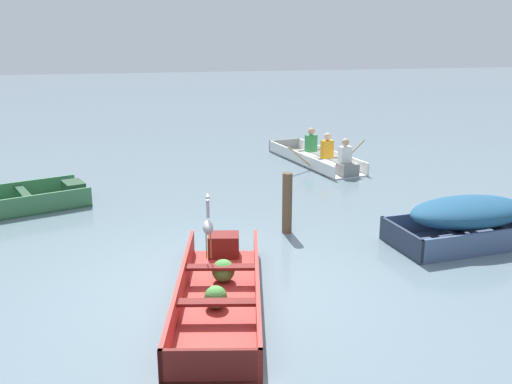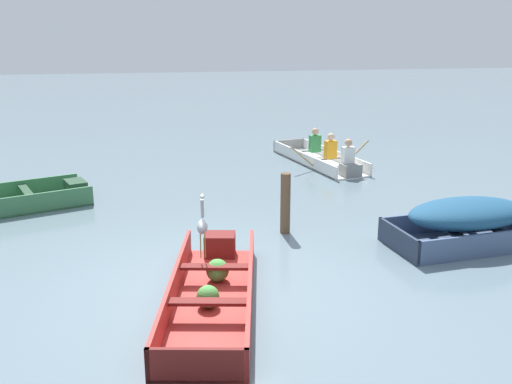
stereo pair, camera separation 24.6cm
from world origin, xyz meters
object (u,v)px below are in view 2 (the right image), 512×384
Objects in this scene: rowboat_white_with_crew at (323,158)px; dinghy_red_foreground at (213,288)px; heron_on_dinghy at (202,225)px; skiff_slate_blue_near_moored at (469,219)px; skiff_green_mid_moored at (10,202)px; mooring_post at (285,203)px.

dinghy_red_foreground is at bearing -117.96° from rowboat_white_with_crew.
heron_on_dinghy reaches higher than rowboat_white_with_crew.
skiff_slate_blue_near_moored is 0.76× the size of skiff_green_mid_moored.
rowboat_white_with_crew is 7.45m from heron_on_dinghy.
rowboat_white_with_crew reaches higher than skiff_green_mid_moored.
skiff_green_mid_moored is at bearing 154.39° from mooring_post.
skiff_slate_blue_near_moored is 5.80m from rowboat_white_with_crew.
mooring_post is (4.89, -2.35, 0.39)m from skiff_green_mid_moored.
skiff_slate_blue_near_moored is 2.96m from mooring_post.
dinghy_red_foreground is 0.85m from heron_on_dinghy.
skiff_green_mid_moored reaches higher than dinghy_red_foreground.
mooring_post is (1.51, 2.21, 0.38)m from dinghy_red_foreground.
heron_on_dinghy is (-4.33, -0.66, 0.41)m from skiff_slate_blue_near_moored.
dinghy_red_foreground is 1.03× the size of skiff_green_mid_moored.
rowboat_white_with_crew is 4.32× the size of heron_on_dinghy.
dinghy_red_foreground is 0.97× the size of rowboat_white_with_crew.
rowboat_white_with_crew is at bearing 59.87° from heron_on_dinghy.
skiff_green_mid_moored is at bearing 129.10° from heron_on_dinghy.
heron_on_dinghy is (-0.07, 0.47, 0.71)m from dinghy_red_foreground.
dinghy_red_foreground is 1.35× the size of skiff_slate_blue_near_moored.
skiff_slate_blue_near_moored is 8.39m from skiff_green_mid_moored.
heron_on_dinghy reaches higher than mooring_post.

